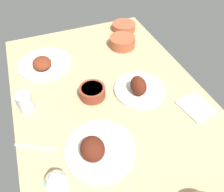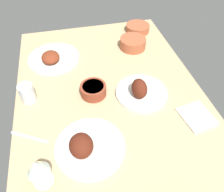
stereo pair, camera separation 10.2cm
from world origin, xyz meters
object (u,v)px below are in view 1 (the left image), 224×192
at_px(plate_center_main, 44,64).
at_px(folded_napkin, 196,107).
at_px(plate_far_side, 139,89).
at_px(fork_loose, 35,147).
at_px(bowl_potatoes, 124,26).
at_px(wine_glass, 54,178).
at_px(water_tumbler, 25,102).
at_px(bowl_pasta, 122,41).
at_px(bowl_soup, 92,92).
at_px(plate_near_viewer, 97,149).

distance_m(plate_center_main, folded_napkin, 0.82).
height_order(plate_far_side, fork_loose, plate_far_side).
height_order(plate_far_side, bowl_potatoes, plate_far_side).
distance_m(plate_far_side, wine_glass, 0.57).
xyz_separation_m(bowl_potatoes, wine_glass, (0.89, -0.63, 0.07)).
xyz_separation_m(bowl_potatoes, water_tumbler, (0.48, -0.69, 0.02)).
bearing_deg(folded_napkin, fork_loose, -94.63).
bearing_deg(folded_napkin, plate_far_side, -132.56).
xyz_separation_m(bowl_pasta, bowl_soup, (0.34, -0.30, -0.00)).
bearing_deg(plate_center_main, water_tumbler, -23.44).
distance_m(wine_glass, folded_napkin, 0.68).
relative_size(plate_far_side, wine_glass, 1.79).
distance_m(plate_near_viewer, water_tumbler, 0.40).
height_order(bowl_soup, bowl_potatoes, bowl_soup).
bearing_deg(wine_glass, bowl_potatoes, 144.89).
relative_size(bowl_pasta, wine_glass, 1.10).
xyz_separation_m(plate_far_side, fork_loose, (0.13, -0.52, -0.02)).
height_order(wine_glass, fork_loose, wine_glass).
bearing_deg(plate_far_side, bowl_potatoes, 163.77).
relative_size(plate_near_viewer, plate_center_main, 0.95).
relative_size(bowl_pasta, folded_napkin, 1.09).
relative_size(wine_glass, fork_loose, 0.84).
bearing_deg(fork_loose, bowl_pasta, -109.45).
xyz_separation_m(water_tumbler, folded_napkin, (0.27, 0.72, -0.04)).
distance_m(plate_far_side, fork_loose, 0.53).
xyz_separation_m(bowl_soup, bowl_potatoes, (-0.51, 0.39, -0.00)).
relative_size(bowl_soup, water_tumbler, 1.34).
xyz_separation_m(plate_far_side, water_tumbler, (-0.09, -0.52, 0.02)).
height_order(plate_center_main, wine_glass, wine_glass).
bearing_deg(bowl_pasta, wine_glass, -37.04).
relative_size(plate_near_viewer, wine_glass, 1.97).
xyz_separation_m(plate_center_main, bowl_pasta, (-0.02, 0.48, 0.02)).
height_order(bowl_potatoes, water_tumbler, water_tumbler).
relative_size(plate_far_side, water_tumbler, 2.70).
relative_size(plate_near_viewer, bowl_soup, 2.22).
xyz_separation_m(bowl_pasta, fork_loose, (0.52, -0.60, -0.03)).
distance_m(wine_glass, fork_loose, 0.22).
distance_m(plate_near_viewer, plate_center_main, 0.62).
height_order(plate_near_viewer, plate_center_main, plate_near_viewer).
height_order(bowl_soup, folded_napkin, bowl_soup).
relative_size(plate_far_side, bowl_soup, 2.02).
distance_m(plate_far_side, water_tumbler, 0.53).
height_order(bowl_soup, wine_glass, wine_glass).
xyz_separation_m(plate_near_viewer, plate_center_main, (-0.61, -0.10, -0.01)).
distance_m(plate_far_side, bowl_potatoes, 0.60).
bearing_deg(plate_center_main, folded_napkin, 46.97).
bearing_deg(bowl_potatoes, water_tumbler, -54.96).
relative_size(plate_near_viewer, folded_napkin, 1.94).
distance_m(bowl_potatoes, water_tumbler, 0.84).
relative_size(plate_near_viewer, bowl_pasta, 1.79).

